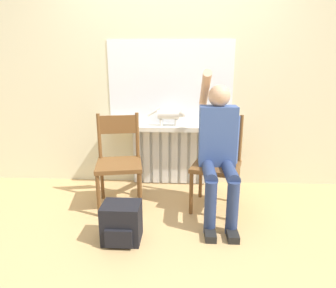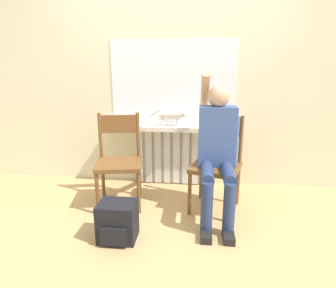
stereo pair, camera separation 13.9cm
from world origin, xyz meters
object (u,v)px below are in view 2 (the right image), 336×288
chair_right (217,163)px  backpack (118,221)px  cat (173,115)px  chair_left (119,159)px  person (217,146)px

chair_right → backpack: chair_right is taller
chair_right → cat: cat is taller
chair_left → person: size_ratio=0.68×
chair_right → backpack: size_ratio=2.89×
person → cat: size_ratio=3.07×
person → chair_right: bearing=84.2°
chair_right → person: (-0.01, -0.12, 0.20)m
person → chair_left: bearing=172.5°
chair_left → person: bearing=-18.4°
chair_left → cat: bearing=34.5°
person → backpack: size_ratio=4.24×
chair_left → chair_right: size_ratio=1.00×
backpack → person: bearing=32.5°
backpack → chair_right: bearing=37.9°
person → backpack: person is taller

